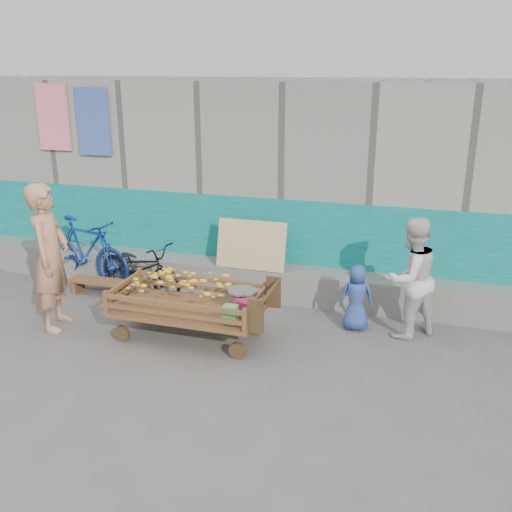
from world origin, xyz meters
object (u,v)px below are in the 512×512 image
(vendor_man, at_px, (50,257))
(woman, at_px, (410,278))
(bicycle_blue, at_px, (86,251))
(child, at_px, (356,297))
(banana_cart, at_px, (185,295))
(bench, at_px, (99,284))
(bicycle_dark, at_px, (140,268))

(vendor_man, height_order, woman, vendor_man)
(woman, height_order, bicycle_blue, woman)
(woman, height_order, child, woman)
(woman, distance_m, bicycle_blue, 4.83)
(banana_cart, height_order, child, child)
(child, bearing_deg, woman, 170.81)
(banana_cart, distance_m, vendor_man, 1.77)
(banana_cart, bearing_deg, vendor_man, -173.54)
(bench, relative_size, bicycle_blue, 0.53)
(child, bearing_deg, bicycle_dark, -15.43)
(vendor_man, relative_size, woman, 1.24)
(banana_cart, bearing_deg, bicycle_dark, 137.26)
(bicycle_blue, bearing_deg, child, -82.40)
(bench, relative_size, vendor_man, 0.49)
(woman, xyz_separation_m, bicycle_blue, (-4.80, 0.41, -0.24))
(bench, distance_m, bicycle_blue, 0.67)
(banana_cart, relative_size, vendor_man, 1.05)
(vendor_man, distance_m, bicycle_blue, 1.61)
(child, relative_size, bicycle_dark, 0.57)
(bicycle_dark, bearing_deg, bicycle_blue, 96.40)
(banana_cart, bearing_deg, child, 23.61)
(woman, bearing_deg, bicycle_blue, -48.84)
(banana_cart, relative_size, bicycle_dark, 1.29)
(bench, height_order, vendor_man, vendor_man)
(child, xyz_separation_m, bicycle_blue, (-4.17, 0.43, 0.08))
(bench, distance_m, vendor_man, 1.34)
(bench, relative_size, woman, 0.60)
(child, distance_m, bicycle_blue, 4.19)
(woman, relative_size, bicycle_blue, 0.88)
(banana_cart, bearing_deg, bicycle_blue, 149.89)
(child, bearing_deg, bicycle_blue, -16.49)
(woman, height_order, bicycle_dark, woman)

